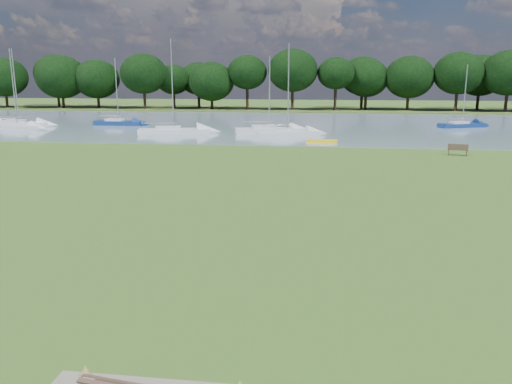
# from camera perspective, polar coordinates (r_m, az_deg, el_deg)

# --- Properties ---
(ground) EXTENTS (220.00, 220.00, 0.00)m
(ground) POSITION_cam_1_polar(r_m,az_deg,el_deg) (21.89, -0.63, -2.63)
(ground) COLOR #586F2C
(river) EXTENTS (220.00, 40.00, 0.10)m
(river) POSITION_cam_1_polar(r_m,az_deg,el_deg) (63.21, 4.77, 7.67)
(river) COLOR gray
(river) RESTS_ON ground
(far_bank) EXTENTS (220.00, 20.00, 0.40)m
(far_bank) POSITION_cam_1_polar(r_m,az_deg,el_deg) (93.09, 5.69, 9.38)
(far_bank) COLOR #4C6626
(far_bank) RESTS_ON ground
(riverbank_bench) EXTENTS (1.52, 0.74, 0.90)m
(riverbank_bench) POSITION_cam_1_polar(r_m,az_deg,el_deg) (41.19, 22.07, 4.50)
(riverbank_bench) COLOR brown
(riverbank_bench) RESTS_ON ground
(kayak) EXTENTS (2.77, 0.65, 0.28)m
(kayak) POSITION_cam_1_polar(r_m,az_deg,el_deg) (45.73, 7.54, 5.77)
(kayak) COLOR yellow
(kayak) RESTS_ON river
(tree_line) EXTENTS (116.55, 8.42, 10.19)m
(tree_line) POSITION_cam_1_polar(r_m,az_deg,el_deg) (90.26, -2.75, 13.20)
(tree_line) COLOR black
(tree_line) RESTS_ON far_bank
(sailboat_2) EXTENTS (5.87, 3.65, 7.19)m
(sailboat_2) POSITION_cam_1_polar(r_m,az_deg,el_deg) (63.91, 22.45, 7.22)
(sailboat_2) COLOR navy
(sailboat_2) RESTS_ON river
(sailboat_3) EXTENTS (7.63, 3.90, 9.55)m
(sailboat_3) POSITION_cam_1_polar(r_m,az_deg,el_deg) (53.33, -9.47, 7.10)
(sailboat_3) COLOR silver
(sailboat_3) RESTS_ON river
(sailboat_5) EXTENTS (6.82, 3.44, 9.00)m
(sailboat_5) POSITION_cam_1_polar(r_m,az_deg,el_deg) (66.20, -25.51, 7.18)
(sailboat_5) COLOR silver
(sailboat_5) RESTS_ON river
(sailboat_6) EXTENTS (5.91, 1.67, 8.01)m
(sailboat_6) POSITION_cam_1_polar(r_m,az_deg,el_deg) (64.10, -15.50, 7.80)
(sailboat_6) COLOR navy
(sailboat_6) RESTS_ON river
(sailboat_7) EXTENTS (7.30, 3.68, 7.92)m
(sailboat_7) POSITION_cam_1_polar(r_m,az_deg,el_deg) (52.72, 1.43, 7.25)
(sailboat_7) COLOR silver
(sailboat_7) RESTS_ON river
(sailboat_8) EXTENTS (6.52, 3.85, 8.99)m
(sailboat_8) POSITION_cam_1_polar(r_m,az_deg,el_deg) (50.58, 3.56, 6.94)
(sailboat_8) COLOR silver
(sailboat_8) RESTS_ON river
(sailboat_9) EXTENTS (6.42, 2.91, 8.87)m
(sailboat_9) POSITION_cam_1_polar(r_m,az_deg,el_deg) (63.13, -25.66, 6.93)
(sailboat_9) COLOR silver
(sailboat_9) RESTS_ON river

